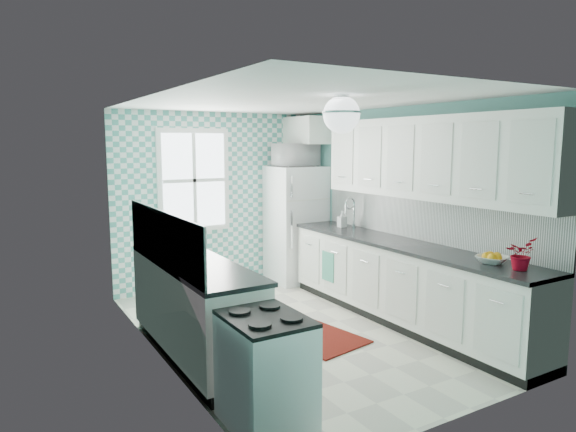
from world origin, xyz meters
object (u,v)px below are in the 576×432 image
ceiling_light (341,114)px  fruit_bowl (492,260)px  stove (266,370)px  microwave (296,155)px  fridge (296,224)px  potted_plant (520,254)px  sink (344,229)px

ceiling_light → fruit_bowl: ceiling_light is taller
stove → microwave: (2.31, 3.36, 1.46)m
microwave → fridge: bearing=50.5°
fridge → stove: 4.10m
potted_plant → microwave: bearing=91.4°
sink → fruit_bowl: sink is taller
fruit_bowl → microwave: (-0.09, 3.40, 0.92)m
fridge → fruit_bowl: 3.40m
ceiling_light → stove: 2.36m
fridge → potted_plant: fridge is taller
ceiling_light → fruit_bowl: (1.20, -0.78, -1.35)m
fruit_bowl → ceiling_light: bearing=146.9°
microwave → sink: bearing=91.7°
fruit_bowl → stove: bearing=179.1°
stove → microwave: size_ratio=1.34×
fruit_bowl → potted_plant: (0.00, -0.29, 0.11)m
stove → potted_plant: 2.51m
fruit_bowl → potted_plant: 0.31m
ceiling_light → stove: ceiling_light is taller
potted_plant → ceiling_light: bearing=138.2°
fruit_bowl → sink: bearing=89.9°
ceiling_light → potted_plant: bearing=-41.8°
potted_plant → sink: bearing=89.9°
ceiling_light → microwave: ceiling_light is taller
ceiling_light → microwave: 2.87m
ceiling_light → potted_plant: (1.20, -1.07, -1.24)m
fruit_bowl → microwave: 3.52m
ceiling_light → stove: (-1.20, -0.74, -1.89)m
stove → microwave: 4.33m
stove → potted_plant: potted_plant is taller
fridge → sink: 1.08m
ceiling_light → sink: bearing=52.0°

